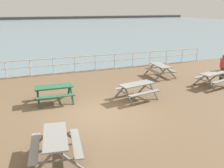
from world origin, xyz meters
TOP-DOWN VIEW (x-y plane):
  - ground_plane at (0.00, 0.00)m, footprint 30.00×24.00m
  - sea_band at (0.00, 52.75)m, footprint 142.00×90.00m
  - distant_shoreline at (0.00, 95.75)m, footprint 142.00×6.00m
  - seaward_railing at (-0.00, 7.75)m, footprint 23.07×0.07m
  - picnic_table_near_left at (7.61, 1.47)m, footprint 2.08×1.85m
  - picnic_table_near_right at (2.44, 1.15)m, footprint 2.04×1.82m
  - picnic_table_mid_centre at (-2.23, -2.76)m, footprint 1.75×1.99m
  - picnic_table_far_left at (5.79, 4.39)m, footprint 1.62×1.87m
  - picnic_table_far_right at (-1.53, 2.21)m, footprint 1.85×1.60m
  - visitor at (8.83, 2.07)m, footprint 0.23×0.53m

SIDE VIEW (x-z plane):
  - ground_plane at x=0.00m, z-range -0.20..0.00m
  - sea_band at x=0.00m, z-range 0.00..0.00m
  - distant_shoreline at x=0.00m, z-range -0.90..0.90m
  - picnic_table_near_left at x=7.61m, z-range 0.19..0.98m
  - picnic_table_near_right at x=2.44m, z-range 0.19..0.98m
  - picnic_table_mid_centre at x=-2.23m, z-range 0.19..0.98m
  - picnic_table_far_left at x=5.79m, z-range 0.19..0.98m
  - picnic_table_far_right at x=-1.53m, z-range 0.19..0.98m
  - seaward_railing at x=0.00m, z-range 0.19..1.27m
  - visitor at x=8.83m, z-range 0.12..1.78m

